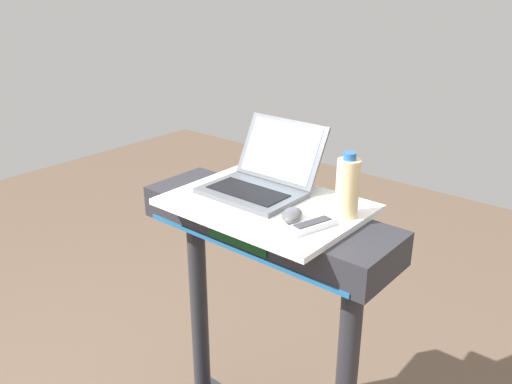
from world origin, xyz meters
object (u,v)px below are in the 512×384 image
computer_mouse (292,215)px  water_bottle (348,187)px  laptop (261,178)px  tv_remote (312,225)px

computer_mouse → water_bottle: water_bottle is taller
laptop → computer_mouse: bearing=-30.2°
tv_remote → water_bottle: bearing=79.3°
computer_mouse → water_bottle: (0.11, 0.13, 0.08)m
computer_mouse → laptop: bearing=127.0°
laptop → tv_remote: laptop is taller
laptop → water_bottle: laptop is taller
computer_mouse → tv_remote: size_ratio=0.60×
computer_mouse → tv_remote: computer_mouse is taller
laptop → computer_mouse: laptop is taller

